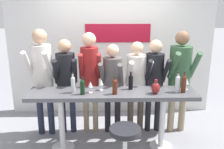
% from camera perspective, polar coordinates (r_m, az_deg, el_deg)
% --- Properties ---
extents(ground_plane, '(40.00, 40.00, 0.00)m').
position_cam_1_polar(ground_plane, '(4.19, 0.02, -16.28)').
color(ground_plane, gray).
extents(back_wall, '(4.14, 0.12, 2.45)m').
position_cam_1_polar(back_wall, '(5.12, -0.31, 4.63)').
color(back_wall, silver).
rests_on(back_wall, ground_plane).
extents(tasting_table, '(2.54, 0.53, 0.95)m').
position_cam_1_polar(tasting_table, '(3.83, 0.03, -6.10)').
color(tasting_table, '#4C4C51').
rests_on(tasting_table, ground_plane).
extents(bar_stool, '(0.44, 0.44, 0.68)m').
position_cam_1_polar(bar_stool, '(3.41, 2.98, -15.52)').
color(bar_stool, silver).
rests_on(bar_stool, ground_plane).
extents(person_far_left, '(0.42, 0.56, 1.85)m').
position_cam_1_polar(person_far_left, '(4.29, -15.71, 0.85)').
color(person_far_left, '#23283D').
rests_on(person_far_left, ground_plane).
extents(person_left, '(0.43, 0.54, 1.67)m').
position_cam_1_polar(person_left, '(4.29, -10.48, -0.40)').
color(person_left, '#23283D').
rests_on(person_left, ground_plane).
extents(person_center_left, '(0.39, 0.54, 1.78)m').
position_cam_1_polar(person_center_left, '(4.26, -5.10, 0.85)').
color(person_center_left, gray).
rests_on(person_center_left, ground_plane).
extents(person_center, '(0.44, 0.54, 1.59)m').
position_cam_1_polar(person_center, '(4.25, 0.13, -1.12)').
color(person_center, black).
rests_on(person_center, ground_plane).
extents(person_center_right, '(0.44, 0.54, 1.62)m').
position_cam_1_polar(person_center_right, '(4.31, 5.61, -0.66)').
color(person_center_right, '#473D33').
rests_on(person_center_right, ground_plane).
extents(person_right, '(0.39, 0.51, 1.66)m').
position_cam_1_polar(person_right, '(4.34, 9.70, -0.28)').
color(person_right, black).
rests_on(person_right, ground_plane).
extents(person_far_right, '(0.47, 0.59, 1.80)m').
position_cam_1_polar(person_far_right, '(4.41, 15.28, 0.74)').
color(person_far_right, gray).
rests_on(person_far_right, ground_plane).
extents(wine_bottle_0, '(0.07, 0.07, 0.27)m').
position_cam_1_polar(wine_bottle_0, '(3.66, -6.78, -2.70)').
color(wine_bottle_0, black).
rests_on(wine_bottle_0, tasting_table).
extents(wine_bottle_1, '(0.07, 0.07, 0.32)m').
position_cam_1_polar(wine_bottle_1, '(3.85, 16.10, -1.93)').
color(wine_bottle_1, '#4C1E0F').
rests_on(wine_bottle_1, tasting_table).
extents(wine_bottle_2, '(0.06, 0.06, 0.31)m').
position_cam_1_polar(wine_bottle_2, '(3.74, -8.89, -2.10)').
color(wine_bottle_2, '#B7BCC1').
rests_on(wine_bottle_2, tasting_table).
extents(wine_bottle_3, '(0.07, 0.07, 0.28)m').
position_cam_1_polar(wine_bottle_3, '(3.86, 4.30, -1.56)').
color(wine_bottle_3, black).
rests_on(wine_bottle_3, tasting_table).
extents(wine_bottle_4, '(0.07, 0.07, 0.27)m').
position_cam_1_polar(wine_bottle_4, '(3.64, 0.65, -2.61)').
color(wine_bottle_4, '#4C1E0F').
rests_on(wine_bottle_4, tasting_table).
extents(wine_bottle_5, '(0.07, 0.07, 0.31)m').
position_cam_1_polar(wine_bottle_5, '(3.85, 14.78, -1.90)').
color(wine_bottle_5, '#B7BCC1').
rests_on(wine_bottle_5, tasting_table).
extents(wine_glass_0, '(0.07, 0.07, 0.18)m').
position_cam_1_polar(wine_glass_0, '(3.71, -4.98, -2.33)').
color(wine_glass_0, silver).
rests_on(wine_glass_0, tasting_table).
extents(wine_glass_1, '(0.07, 0.07, 0.18)m').
position_cam_1_polar(wine_glass_1, '(3.80, -2.51, -1.83)').
color(wine_glass_1, silver).
rests_on(wine_glass_1, tasting_table).
extents(wine_glass_2, '(0.07, 0.07, 0.18)m').
position_cam_1_polar(wine_glass_2, '(4.01, 16.70, -1.59)').
color(wine_glass_2, silver).
rests_on(wine_glass_2, tasting_table).
extents(decorative_vase, '(0.13, 0.13, 0.22)m').
position_cam_1_polar(decorative_vase, '(3.73, 9.94, -3.04)').
color(decorative_vase, maroon).
rests_on(decorative_vase, tasting_table).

